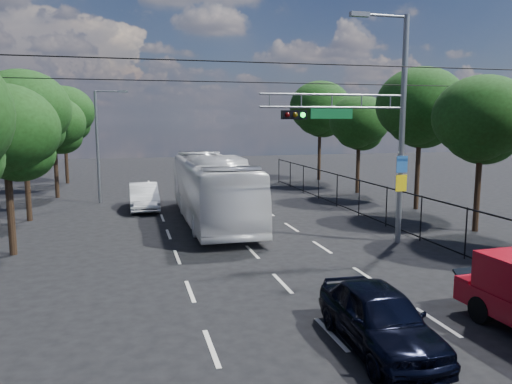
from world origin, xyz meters
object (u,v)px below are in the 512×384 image
object	(u,v)px
white_bus	(213,189)
white_van	(144,196)
signal_mast	(376,120)
navy_hatchback	(379,317)

from	to	relation	value
white_bus	white_van	bearing A→B (deg)	126.34
signal_mast	white_van	distance (m)	14.95
signal_mast	navy_hatchback	xyz separation A→B (m)	(-4.51, -8.95, -4.50)
white_bus	navy_hatchback	bearing A→B (deg)	-84.65
navy_hatchback	white_bus	distance (m)	15.38
signal_mast	navy_hatchback	size ratio (longest dim) A/B	2.19
white_bus	white_van	xyz separation A→B (m)	(-3.33, 4.62, -0.95)
navy_hatchback	white_bus	size ratio (longest dim) A/B	0.35
white_van	white_bus	bearing A→B (deg)	-54.55
white_bus	white_van	size ratio (longest dim) A/B	2.65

